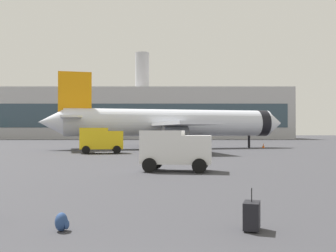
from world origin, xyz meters
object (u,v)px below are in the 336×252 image
airplane_at_gate (171,123)px  safety_cone_near (265,146)px  cargo_van (176,148)px  rolling_suitcase (253,215)px  service_truck (102,139)px  safety_cone_mid (149,144)px  traveller_backpack (63,222)px

airplane_at_gate → safety_cone_near: size_ratio=52.35×
cargo_van → safety_cone_near: size_ratio=6.89×
airplane_at_gate → rolling_suitcase: airplane_at_gate is taller
safety_cone_near → service_truck: bearing=-147.7°
safety_cone_mid → rolling_suitcase: 54.88m
safety_cone_near → traveller_backpack: bearing=-109.6°
traveller_backpack → cargo_van: bearing=77.7°
service_truck → cargo_van: (8.10, -19.19, -0.16)m
rolling_suitcase → safety_cone_mid: bearing=95.7°
cargo_van → traveller_backpack: bearing=-102.3°
cargo_van → safety_cone_mid: bearing=95.4°
safety_cone_mid → service_truck: bearing=-101.8°
cargo_van → service_truck: bearing=112.9°
rolling_suitcase → safety_cone_near: bearing=75.8°
safety_cone_near → rolling_suitcase: rolling_suitcase is taller
service_truck → safety_cone_mid: (4.35, 20.80, -1.31)m
cargo_van → traveller_backpack: 15.09m
traveller_backpack → safety_cone_near: bearing=70.4°
safety_cone_near → traveller_backpack: (-16.97, -47.70, -0.10)m
airplane_at_gate → cargo_van: airplane_at_gate is taller
safety_cone_mid → traveller_backpack: bearing=-89.4°
safety_cone_near → traveller_backpack: size_ratio=1.41×
traveller_backpack → airplane_at_gate: bearing=86.1°
airplane_at_gate → cargo_van: bearing=-89.8°
safety_cone_mid → traveller_backpack: size_ratio=1.25×
service_truck → rolling_suitcase: bearing=-73.8°
airplane_at_gate → traveller_backpack: (-3.07, -45.23, -3.42)m
cargo_van → airplane_at_gate: bearing=90.2°
airplane_at_gate → safety_cone_mid: 10.67m
cargo_van → rolling_suitcase: 14.75m
cargo_van → traveller_backpack: cargo_van is taller
safety_cone_mid → rolling_suitcase: (5.47, -54.61, 0.10)m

